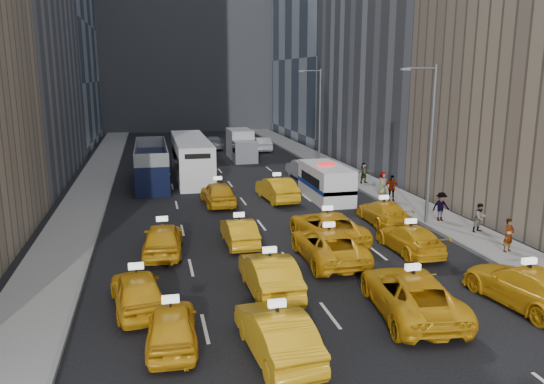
{
  "coord_description": "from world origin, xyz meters",
  "views": [
    {
      "loc": [
        -6.02,
        -14.72,
        8.48
      ],
      "look_at": [
        0.55,
        13.66,
        2.0
      ],
      "focal_mm": 35.0,
      "sensor_mm": 36.0,
      "label": 1
    }
  ],
  "objects_px": {
    "nypd_van": "(326,183)",
    "box_truck": "(241,145)",
    "city_bus": "(191,158)",
    "pedestrian_0": "(509,235)",
    "double_decker": "(152,164)"
  },
  "relations": [
    {
      "from": "nypd_van",
      "to": "city_bus",
      "type": "bearing_deg",
      "value": 133.29
    },
    {
      "from": "double_decker",
      "to": "pedestrian_0",
      "type": "bearing_deg",
      "value": -59.76
    },
    {
      "from": "nypd_van",
      "to": "box_truck",
      "type": "bearing_deg",
      "value": 102.14
    },
    {
      "from": "double_decker",
      "to": "box_truck",
      "type": "relative_size",
      "value": 1.62
    },
    {
      "from": "box_truck",
      "to": "city_bus",
      "type": "bearing_deg",
      "value": -117.27
    },
    {
      "from": "double_decker",
      "to": "pedestrian_0",
      "type": "relative_size",
      "value": 6.7
    },
    {
      "from": "nypd_van",
      "to": "city_bus",
      "type": "distance_m",
      "value": 13.29
    },
    {
      "from": "double_decker",
      "to": "box_truck",
      "type": "bearing_deg",
      "value": 41.99
    },
    {
      "from": "city_bus",
      "to": "pedestrian_0",
      "type": "height_order",
      "value": "city_bus"
    },
    {
      "from": "double_decker",
      "to": "city_bus",
      "type": "bearing_deg",
      "value": 23.3
    },
    {
      "from": "city_bus",
      "to": "pedestrian_0",
      "type": "xyz_separation_m",
      "value": [
        13.21,
        -23.27,
        -0.68
      ]
    },
    {
      "from": "nypd_van",
      "to": "box_truck",
      "type": "distance_m",
      "value": 19.05
    },
    {
      "from": "nypd_van",
      "to": "double_decker",
      "type": "distance_m",
      "value": 14.35
    },
    {
      "from": "city_bus",
      "to": "pedestrian_0",
      "type": "bearing_deg",
      "value": -53.46
    },
    {
      "from": "nypd_van",
      "to": "pedestrian_0",
      "type": "bearing_deg",
      "value": -65.56
    }
  ]
}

